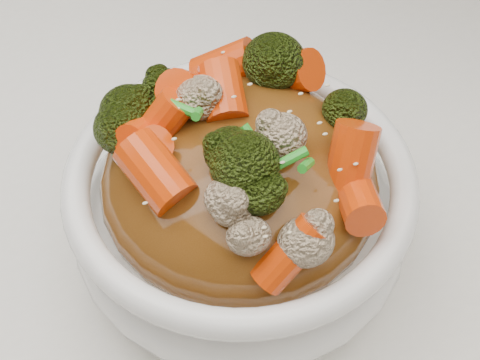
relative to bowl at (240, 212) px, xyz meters
name	(u,v)px	position (x,y,z in m)	size (l,w,h in m)	color
tablecloth	(237,316)	(-0.02, -0.04, -0.06)	(1.20, 0.80, 0.04)	white
bowl	(240,212)	(0.00, 0.00, 0.00)	(0.22, 0.22, 0.08)	white
sauce_base	(240,183)	(0.00, 0.00, 0.03)	(0.17, 0.17, 0.09)	#613510
carrots	(240,111)	(0.00, 0.00, 0.09)	(0.17, 0.17, 0.05)	#DB3C07
broccoli	(240,112)	(0.00, 0.00, 0.09)	(0.17, 0.17, 0.04)	black
cauliflower	(240,115)	(0.00, 0.00, 0.09)	(0.17, 0.17, 0.04)	tan
scallions	(240,110)	(0.00, 0.00, 0.09)	(0.13, 0.13, 0.02)	#249221
sesame_seeds	(240,110)	(0.00, 0.00, 0.09)	(0.15, 0.15, 0.01)	beige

